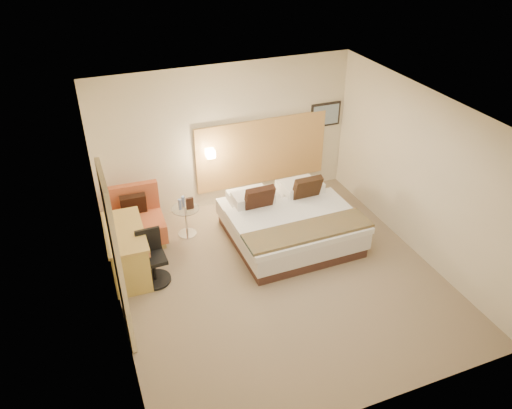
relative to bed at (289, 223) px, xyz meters
name	(u,v)px	position (x,y,z in m)	size (l,w,h in m)	color
floor	(279,278)	(-0.58, -0.91, -0.34)	(4.80, 5.00, 0.02)	#816F57
ceiling	(284,114)	(-0.58, -0.91, 2.38)	(4.80, 5.00, 0.02)	silver
wall_back	(226,137)	(-0.58, 1.60, 1.02)	(4.80, 0.02, 2.70)	beige
wall_front	(381,325)	(-0.58, -3.42, 1.02)	(4.80, 0.02, 2.70)	beige
wall_left	(108,241)	(-2.99, -0.91, 1.02)	(0.02, 5.00, 2.70)	beige
wall_right	(422,175)	(1.83, -0.91, 1.02)	(0.02, 5.00, 2.70)	beige
headboard_panel	(262,152)	(0.12, 1.56, 0.62)	(2.60, 0.04, 1.30)	tan
art_frame	(326,115)	(1.44, 1.57, 1.17)	(0.62, 0.03, 0.47)	black
art_canvas	(326,115)	(1.44, 1.55, 1.17)	(0.54, 0.01, 0.39)	gray
lamp_arm	(209,152)	(-0.93, 1.51, 0.82)	(0.02, 0.02, 0.12)	silver
lamp_shade	(210,153)	(-0.93, 1.45, 0.82)	(0.15, 0.15, 0.15)	#FFEDC6
curtain	(117,259)	(-2.94, -1.16, 0.89)	(0.06, 0.90, 2.42)	beige
bottle_a	(180,204)	(-1.70, 0.77, 0.31)	(0.06, 0.06, 0.19)	#839ACB
bottle_b	(183,201)	(-1.62, 0.85, 0.31)	(0.06, 0.06, 0.19)	#8CA4D8
menu_folder	(190,203)	(-1.54, 0.72, 0.32)	(0.13, 0.05, 0.21)	black
bed	(289,223)	(0.00, 0.00, 0.00)	(2.10, 2.01, 1.00)	#422821
lounge_chair	(136,221)	(-2.44, 0.94, 0.05)	(0.92, 0.82, 0.95)	#9F704B
side_table	(186,220)	(-1.61, 0.77, -0.03)	(0.50, 0.50, 0.54)	silver
desk	(127,239)	(-2.69, 0.10, 0.30)	(0.62, 1.29, 0.79)	tan
desk_chair	(152,261)	(-2.40, -0.24, 0.03)	(0.50, 0.50, 0.86)	black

